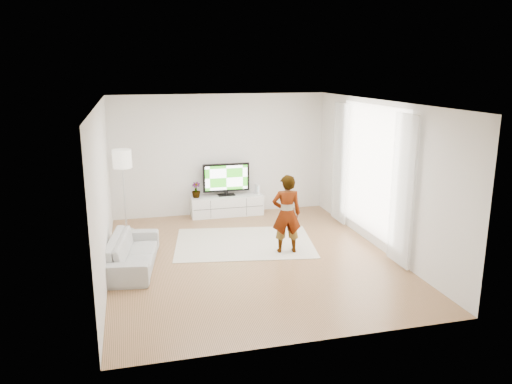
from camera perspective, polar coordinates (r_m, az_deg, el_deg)
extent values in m
plane|color=#AE764F|center=(9.20, -0.59, -7.48)|extent=(6.00, 6.00, 0.00)
plane|color=white|center=(8.58, -0.64, 10.20)|extent=(6.00, 6.00, 0.00)
cube|color=silver|center=(8.56, -17.10, 0.08)|extent=(0.02, 6.00, 2.80)
cube|color=silver|center=(9.67, 13.95, 1.84)|extent=(0.02, 6.00, 2.80)
cube|color=silver|center=(11.66, -4.10, 4.25)|extent=(5.00, 0.02, 2.80)
cube|color=silver|center=(6.02, 6.16, -5.17)|extent=(5.00, 0.02, 2.80)
cube|color=white|center=(9.91, 13.05, 2.47)|extent=(0.01, 2.60, 2.50)
cube|color=white|center=(8.78, 16.39, 0.14)|extent=(0.04, 0.70, 2.60)
cube|color=white|center=(11.04, 9.60, 3.27)|extent=(0.04, 0.70, 2.60)
cube|color=white|center=(11.71, -3.35, -1.54)|extent=(1.68, 0.47, 0.47)
cube|color=black|center=(11.48, -3.13, -1.85)|extent=(1.63, 0.00, 0.01)
cube|color=black|center=(11.41, -5.19, -1.98)|extent=(0.01, 0.00, 0.42)
cube|color=black|center=(11.57, -1.08, -1.71)|extent=(0.01, 0.00, 0.42)
cube|color=black|center=(11.67, -3.40, -0.34)|extent=(0.39, 0.21, 0.02)
cube|color=black|center=(11.66, -3.40, -0.11)|extent=(0.08, 0.05, 0.08)
cube|color=black|center=(11.58, -3.43, 1.67)|extent=(1.09, 0.06, 0.66)
cube|color=#288B16|center=(11.55, -3.40, 1.63)|extent=(0.99, 0.01, 0.56)
cube|color=white|center=(11.77, 0.13, 0.35)|extent=(0.09, 0.18, 0.23)
cube|color=#4CB2FF|center=(11.69, 0.24, 0.35)|extent=(0.01, 0.00, 0.13)
imported|color=#3F7238|center=(11.50, -6.88, 0.23)|extent=(0.25, 0.25, 0.36)
cube|color=beige|center=(9.92, -1.37, -5.82)|extent=(2.95, 2.33, 0.01)
imported|color=#334772|center=(9.23, 3.51, -2.50)|extent=(0.58, 0.43, 1.48)
imported|color=#A9A8A4|center=(8.94, -13.94, -6.68)|extent=(1.01, 1.97, 0.55)
cylinder|color=silver|center=(11.00, -14.56, -4.23)|extent=(0.30, 0.30, 0.02)
cylinder|color=silver|center=(10.81, -14.78, -0.79)|extent=(0.04, 0.04, 1.34)
cylinder|color=white|center=(10.63, -15.06, 3.69)|extent=(0.39, 0.39, 0.38)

